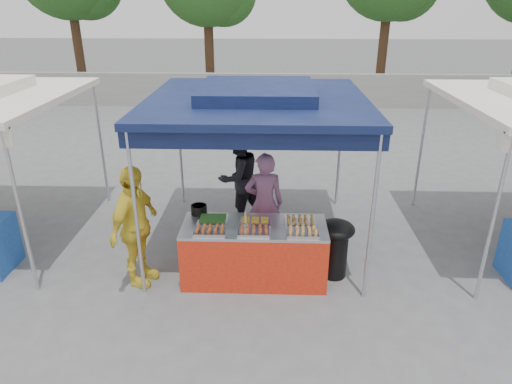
{
  "coord_description": "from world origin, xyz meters",
  "views": [
    {
      "loc": [
        0.22,
        -5.68,
        3.76
      ],
      "look_at": [
        0.0,
        0.6,
        1.05
      ],
      "focal_mm": 32.0,
      "sensor_mm": 36.0,
      "label": 1
    }
  ],
  "objects_px": {
    "vendor_woman": "(264,204)",
    "vendor_table": "(254,252)",
    "cooking_pot": "(199,210)",
    "helper_man": "(239,177)",
    "wok_burner": "(335,244)",
    "customer_person": "(135,227)"
  },
  "relations": [
    {
      "from": "vendor_table",
      "to": "helper_man",
      "type": "relative_size",
      "value": 1.18
    },
    {
      "from": "wok_burner",
      "to": "helper_man",
      "type": "xyz_separation_m",
      "value": [
        -1.49,
        1.68,
        0.33
      ]
    },
    {
      "from": "vendor_table",
      "to": "customer_person",
      "type": "height_order",
      "value": "customer_person"
    },
    {
      "from": "vendor_table",
      "to": "cooking_pot",
      "type": "height_order",
      "value": "cooking_pot"
    },
    {
      "from": "cooking_pot",
      "to": "helper_man",
      "type": "relative_size",
      "value": 0.13
    },
    {
      "from": "vendor_woman",
      "to": "helper_man",
      "type": "xyz_separation_m",
      "value": [
        -0.46,
        1.01,
        0.03
      ]
    },
    {
      "from": "vendor_woman",
      "to": "customer_person",
      "type": "bearing_deg",
      "value": 24.01
    },
    {
      "from": "vendor_table",
      "to": "customer_person",
      "type": "distance_m",
      "value": 1.68
    },
    {
      "from": "customer_person",
      "to": "wok_burner",
      "type": "bearing_deg",
      "value": -67.35
    },
    {
      "from": "vendor_table",
      "to": "helper_man",
      "type": "bearing_deg",
      "value": 100.6
    },
    {
      "from": "customer_person",
      "to": "vendor_table",
      "type": "bearing_deg",
      "value": -67.56
    },
    {
      "from": "helper_man",
      "to": "customer_person",
      "type": "xyz_separation_m",
      "value": [
        -1.28,
        -1.95,
        0.02
      ]
    },
    {
      "from": "vendor_table",
      "to": "cooking_pot",
      "type": "distance_m",
      "value": 1.01
    },
    {
      "from": "vendor_woman",
      "to": "helper_man",
      "type": "relative_size",
      "value": 0.96
    },
    {
      "from": "helper_man",
      "to": "vendor_table",
      "type": "bearing_deg",
      "value": 58.07
    },
    {
      "from": "wok_burner",
      "to": "vendor_woman",
      "type": "xyz_separation_m",
      "value": [
        -1.03,
        0.68,
        0.3
      ]
    },
    {
      "from": "vendor_table",
      "to": "wok_burner",
      "type": "height_order",
      "value": "wok_burner"
    },
    {
      "from": "cooking_pot",
      "to": "vendor_table",
      "type": "bearing_deg",
      "value": -22.68
    },
    {
      "from": "helper_man",
      "to": "cooking_pot",
      "type": "bearing_deg",
      "value": 29.34
    },
    {
      "from": "vendor_woman",
      "to": "vendor_table",
      "type": "bearing_deg",
      "value": 76.75
    },
    {
      "from": "wok_burner",
      "to": "customer_person",
      "type": "distance_m",
      "value": 2.8
    },
    {
      "from": "cooking_pot",
      "to": "vendor_woman",
      "type": "xyz_separation_m",
      "value": [
        0.94,
        0.45,
        -0.1
      ]
    }
  ]
}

